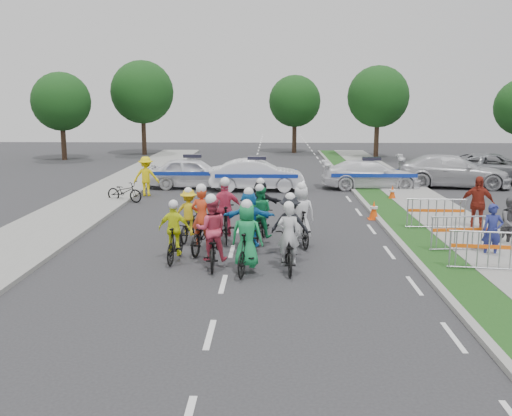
{
  "coord_description": "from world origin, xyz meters",
  "views": [
    {
      "loc": [
        1.16,
        -13.17,
        4.42
      ],
      "look_at": [
        0.68,
        4.06,
        1.1
      ],
      "focal_mm": 40.0,
      "sensor_mm": 36.0,
      "label": 1
    }
  ],
  "objects_px": {
    "rider_8": "(260,221)",
    "rider_1": "(247,244)",
    "rider_2": "(212,240)",
    "barrier_1": "(464,235)",
    "barrier_2": "(436,215)",
    "rider_3": "(175,237)",
    "civilian_sedan": "(452,171)",
    "civilian_suv": "(494,168)",
    "cone_0": "(374,210)",
    "tree_3": "(142,92)",
    "rider_6": "(202,229)",
    "rider_10": "(189,219)",
    "rider_5": "(249,225)",
    "police_car_1": "(257,175)",
    "tree_0": "(61,102)",
    "tree_1": "(378,97)",
    "barrier_0": "(489,253)",
    "tree_4": "(295,101)",
    "police_car_2": "(371,174)",
    "rider_7": "(301,221)",
    "spectator_1": "(511,223)",
    "rider_4": "(290,232)",
    "rider_9": "(226,217)",
    "police_car_0": "(193,173)",
    "spectator_2": "(477,204)",
    "spectator_0": "(492,231)",
    "marshal_hiviz": "(146,176)",
    "parked_bike": "(125,191)"
  },
  "relations": [
    {
      "from": "civilian_suv",
      "to": "rider_1",
      "type": "bearing_deg",
      "value": 142.78
    },
    {
      "from": "rider_3",
      "to": "civilian_sedan",
      "type": "xyz_separation_m",
      "value": [
        11.77,
        13.76,
        0.13
      ]
    },
    {
      "from": "rider_10",
      "to": "police_car_2",
      "type": "bearing_deg",
      "value": -114.46
    },
    {
      "from": "civilian_suv",
      "to": "barrier_2",
      "type": "height_order",
      "value": "civilian_suv"
    },
    {
      "from": "barrier_1",
      "to": "cone_0",
      "type": "height_order",
      "value": "barrier_1"
    },
    {
      "from": "civilian_sedan",
      "to": "tree_0",
      "type": "bearing_deg",
      "value": 71.76
    },
    {
      "from": "police_car_0",
      "to": "spectator_2",
      "type": "bearing_deg",
      "value": -129.57
    },
    {
      "from": "civilian_sedan",
      "to": "tree_4",
      "type": "relative_size",
      "value": 0.89
    },
    {
      "from": "rider_5",
      "to": "spectator_1",
      "type": "distance_m",
      "value": 7.87
    },
    {
      "from": "spectator_0",
      "to": "marshal_hiviz",
      "type": "relative_size",
      "value": 0.85
    },
    {
      "from": "rider_6",
      "to": "spectator_1",
      "type": "distance_m",
      "value": 9.23
    },
    {
      "from": "spectator_0",
      "to": "tree_1",
      "type": "xyz_separation_m",
      "value": [
        1.66,
        27.49,
        3.76
      ]
    },
    {
      "from": "barrier_2",
      "to": "parked_bike",
      "type": "xyz_separation_m",
      "value": [
        -11.92,
        5.26,
        -0.11
      ]
    },
    {
      "from": "rider_3",
      "to": "police_car_2",
      "type": "relative_size",
      "value": 0.36
    },
    {
      "from": "cone_0",
      "to": "tree_1",
      "type": "bearing_deg",
      "value": 79.73
    },
    {
      "from": "barrier_0",
      "to": "tree_0",
      "type": "relative_size",
      "value": 0.32
    },
    {
      "from": "rider_4",
      "to": "tree_1",
      "type": "xyz_separation_m",
      "value": [
        7.33,
        27.57,
        3.81
      ]
    },
    {
      "from": "rider_2",
      "to": "civilian_suv",
      "type": "xyz_separation_m",
      "value": [
        13.34,
        15.68,
        0.06
      ]
    },
    {
      "from": "barrier_2",
      "to": "rider_6",
      "type": "bearing_deg",
      "value": -159.78
    },
    {
      "from": "police_car_0",
      "to": "spectator_2",
      "type": "distance_m",
      "value": 14.22
    },
    {
      "from": "rider_9",
      "to": "tree_3",
      "type": "bearing_deg",
      "value": -78.51
    },
    {
      "from": "spectator_1",
      "to": "rider_6",
      "type": "bearing_deg",
      "value": 171.32
    },
    {
      "from": "rider_2",
      "to": "barrier_0",
      "type": "height_order",
      "value": "rider_2"
    },
    {
      "from": "rider_4",
      "to": "spectator_1",
      "type": "distance_m",
      "value": 6.79
    },
    {
      "from": "rider_4",
      "to": "parked_bike",
      "type": "xyz_separation_m",
      "value": [
        -6.89,
        8.61,
        -0.27
      ]
    },
    {
      "from": "rider_5",
      "to": "police_car_1",
      "type": "height_order",
      "value": "rider_5"
    },
    {
      "from": "tree_4",
      "to": "civilian_sedan",
      "type": "bearing_deg",
      "value": -68.29
    },
    {
      "from": "rider_7",
      "to": "barrier_2",
      "type": "height_order",
      "value": "rider_7"
    },
    {
      "from": "spectator_1",
      "to": "spectator_2",
      "type": "distance_m",
      "value": 2.14
    },
    {
      "from": "tree_1",
      "to": "rider_3",
      "type": "bearing_deg",
      "value": -110.49
    },
    {
      "from": "rider_3",
      "to": "rider_8",
      "type": "relative_size",
      "value": 0.91
    },
    {
      "from": "rider_3",
      "to": "rider_7",
      "type": "relative_size",
      "value": 0.89
    },
    {
      "from": "rider_7",
      "to": "spectator_2",
      "type": "distance_m",
      "value": 6.36
    },
    {
      "from": "barrier_0",
      "to": "rider_2",
      "type": "bearing_deg",
      "value": 176.28
    },
    {
      "from": "rider_10",
      "to": "cone_0",
      "type": "distance_m",
      "value": 7.22
    },
    {
      "from": "civilian_suv",
      "to": "spectator_2",
      "type": "distance_m",
      "value": 12.31
    },
    {
      "from": "police_car_2",
      "to": "rider_6",
      "type": "bearing_deg",
      "value": 148.83
    },
    {
      "from": "rider_4",
      "to": "rider_9",
      "type": "relative_size",
      "value": 0.93
    },
    {
      "from": "rider_2",
      "to": "rider_10",
      "type": "height_order",
      "value": "rider_2"
    },
    {
      "from": "rider_2",
      "to": "tree_3",
      "type": "distance_m",
      "value": 31.98
    },
    {
      "from": "rider_1",
      "to": "civilian_sedan",
      "type": "bearing_deg",
      "value": -112.1
    },
    {
      "from": "rider_8",
      "to": "rider_1",
      "type": "bearing_deg",
      "value": 96.05
    },
    {
      "from": "tree_0",
      "to": "tree_1",
      "type": "relative_size",
      "value": 0.92
    },
    {
      "from": "police_car_0",
      "to": "spectator_0",
      "type": "bearing_deg",
      "value": -140.39
    },
    {
      "from": "rider_8",
      "to": "barrier_2",
      "type": "relative_size",
      "value": 0.95
    },
    {
      "from": "spectator_0",
      "to": "spectator_2",
      "type": "relative_size",
      "value": 0.82
    },
    {
      "from": "rider_2",
      "to": "barrier_1",
      "type": "distance_m",
      "value": 7.27
    },
    {
      "from": "rider_1",
      "to": "civilian_suv",
      "type": "distance_m",
      "value": 20.41
    },
    {
      "from": "rider_7",
      "to": "tree_3",
      "type": "xyz_separation_m",
      "value": [
        -11.06,
        28.21,
        4.13
      ]
    },
    {
      "from": "police_car_0",
      "to": "barrier_2",
      "type": "relative_size",
      "value": 2.24
    }
  ]
}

